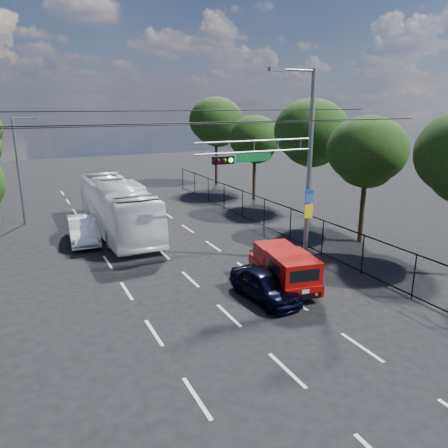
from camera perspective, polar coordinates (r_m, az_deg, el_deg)
ground at (r=14.27m, az=8.21°, el=-18.37°), size 120.00×120.00×0.00m
lane_markings at (r=25.90m, az=-9.34°, el=-2.51°), size 6.12×38.00×0.01m
signal_mast at (r=21.62m, az=8.56°, el=8.21°), size 6.43×0.39×9.50m
streetlight_left at (r=31.94m, az=-24.99°, el=6.90°), size 2.09×0.22×7.08m
utility_wires at (r=19.77m, az=-5.78°, el=13.43°), size 22.00×5.04×0.74m
fence_right at (r=27.10m, az=7.28°, el=0.64°), size 0.06×34.03×2.00m
tree_right_b at (r=26.18m, az=18.15°, el=8.46°), size 4.50×4.50×7.31m
tree_right_c at (r=31.06m, az=11.31°, el=11.16°), size 5.10×5.10×8.29m
tree_right_d at (r=36.74m, az=4.05°, el=10.66°), size 4.32×4.32×7.02m
tree_right_e at (r=43.85m, az=-1.04°, el=12.88°), size 5.28×5.28×8.58m
red_pickup at (r=19.60m, az=7.82°, el=-5.55°), size 2.45×4.88×1.74m
navy_hatchback at (r=18.37m, az=5.34°, el=-7.94°), size 1.80×3.83×1.27m
white_bus at (r=28.33m, az=-13.76°, el=2.22°), size 2.74×11.71×3.26m
white_van at (r=26.97m, az=-17.94°, el=-0.70°), size 1.89×4.65×1.50m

